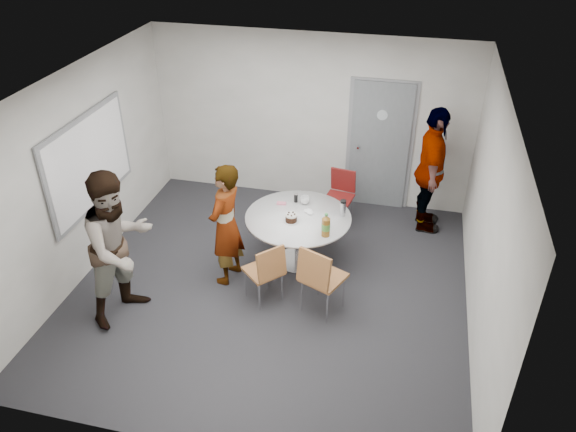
% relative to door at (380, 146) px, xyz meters
% --- Properties ---
extents(floor, '(5.00, 5.00, 0.00)m').
position_rel_door_xyz_m(floor, '(-1.10, -2.48, -1.03)').
color(floor, black).
rests_on(floor, ground).
extents(ceiling, '(5.00, 5.00, 0.00)m').
position_rel_door_xyz_m(ceiling, '(-1.10, -2.48, 1.67)').
color(ceiling, silver).
rests_on(ceiling, wall_back).
extents(wall_back, '(5.00, 0.00, 5.00)m').
position_rel_door_xyz_m(wall_back, '(-1.10, 0.02, 0.32)').
color(wall_back, '#B1AFA8').
rests_on(wall_back, floor).
extents(wall_left, '(0.00, 5.00, 5.00)m').
position_rel_door_xyz_m(wall_left, '(-3.60, -2.48, 0.32)').
color(wall_left, '#B1AFA8').
rests_on(wall_left, floor).
extents(wall_right, '(0.00, 5.00, 5.00)m').
position_rel_door_xyz_m(wall_right, '(1.40, -2.48, 0.32)').
color(wall_right, '#B1AFA8').
rests_on(wall_right, floor).
extents(wall_front, '(5.00, 0.00, 5.00)m').
position_rel_door_xyz_m(wall_front, '(-1.10, -4.98, 0.32)').
color(wall_front, '#B1AFA8').
rests_on(wall_front, floor).
extents(door, '(1.02, 0.17, 2.12)m').
position_rel_door_xyz_m(door, '(0.00, 0.00, 0.00)').
color(door, slate).
rests_on(door, wall_back).
extents(whiteboard, '(0.04, 1.90, 1.25)m').
position_rel_door_xyz_m(whiteboard, '(-3.56, -2.28, 0.42)').
color(whiteboard, gray).
rests_on(whiteboard, wall_left).
extents(table, '(1.42, 1.42, 1.06)m').
position_rel_door_xyz_m(table, '(-0.85, -1.86, -0.38)').
color(table, silver).
rests_on(table, floor).
extents(chair_near_left, '(0.60, 0.59, 0.86)m').
position_rel_door_xyz_m(chair_near_left, '(-1.06, -2.78, -0.50)').
color(chair_near_left, brown).
rests_on(chair_near_left, floor).
extents(chair_near_right, '(0.61, 0.63, 0.96)m').
position_rel_door_xyz_m(chair_near_right, '(-0.40, -2.83, -0.44)').
color(chair_near_right, brown).
rests_on(chair_near_right, floor).
extents(chair_far, '(0.46, 0.50, 0.85)m').
position_rel_door_xyz_m(chair_far, '(-0.48, -0.65, -0.51)').
color(chair_far, maroon).
rests_on(chair_far, floor).
extents(person_main, '(0.50, 0.67, 1.68)m').
position_rel_door_xyz_m(person_main, '(-1.69, -2.41, -0.19)').
color(person_main, '#A5C6EA').
rests_on(person_main, floor).
extents(person_left, '(1.04, 1.15, 1.93)m').
position_rel_door_xyz_m(person_left, '(-2.67, -3.33, -0.06)').
color(person_left, white).
rests_on(person_left, floor).
extents(person_right, '(0.53, 1.15, 1.92)m').
position_rel_door_xyz_m(person_right, '(0.80, -0.53, -0.07)').
color(person_right, black).
rests_on(person_right, floor).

